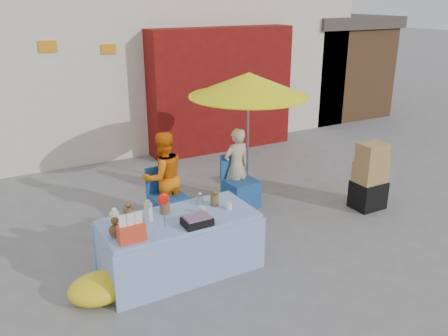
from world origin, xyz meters
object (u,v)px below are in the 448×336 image
vendor_beige (236,167)px  umbrella (249,85)px  chair_left (168,207)px  box_stack (370,178)px  chair_right (240,191)px  vendor_orange (163,177)px  market_table (179,244)px

vendor_beige → umbrella: umbrella is taller
chair_left → box_stack: bearing=-24.0°
chair_right → umbrella: bearing=38.4°
vendor_orange → chair_left: bearing=84.5°
chair_right → box_stack: box_stack is taller
vendor_orange → box_stack: size_ratio=1.27×
vendor_beige → umbrella: 1.30m
market_table → chair_left: (0.38, 1.29, -0.12)m
chair_left → vendor_orange: size_ratio=0.62×
vendor_beige → chair_left: bearing=1.2°
market_table → vendor_beige: 2.18m
chair_left → market_table: bearing=-111.4°
chair_right → box_stack: size_ratio=0.78×
box_stack → chair_left: bearing=161.0°
market_table → vendor_beige: bearing=40.5°
market_table → vendor_orange: (0.38, 1.43, 0.31)m
vendor_beige → chair_right: bearing=84.5°
umbrella → chair_right: bearing=-136.7°
box_stack → market_table: bearing=-175.6°
market_table → umbrella: (1.93, 1.58, 1.52)m
chair_right → umbrella: (0.30, 0.28, 1.64)m
vendor_orange → umbrella: size_ratio=0.66×
chair_left → chair_right: same height
chair_left → vendor_beige: (1.25, 0.13, 0.38)m
chair_right → umbrella: umbrella is taller
vendor_orange → umbrella: bearing=-179.4°
chair_right → vendor_orange: bearing=168.9°
market_table → chair_left: size_ratio=2.24×
market_table → vendor_beige: vendor_beige is taller
market_table → vendor_beige: (1.63, 1.43, 0.26)m
market_table → umbrella: 2.92m
umbrella → vendor_orange: bearing=-174.5°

